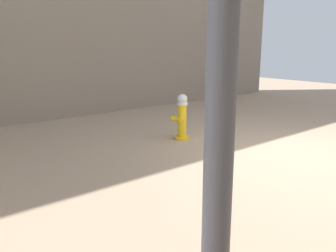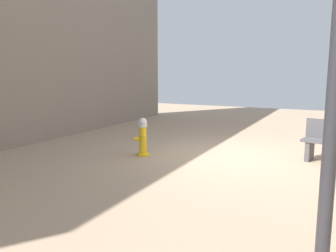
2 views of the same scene
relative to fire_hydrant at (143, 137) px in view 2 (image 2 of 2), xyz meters
The scene contains 2 objects.
ground_plane 2.15m from the fire_hydrant, 156.02° to the right, with size 23.40×23.40×0.00m, color tan.
fire_hydrant is the anchor object (origin of this frame).
Camera 2 is at (-2.26, 7.78, 2.01)m, focal length 36.48 mm.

